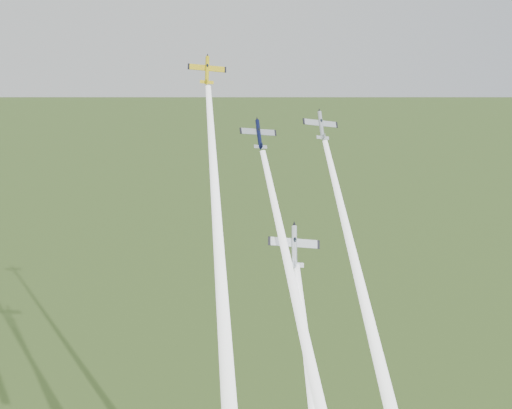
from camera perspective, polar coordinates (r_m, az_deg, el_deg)
name	(u,v)px	position (r m, az deg, el deg)	size (l,w,h in m)	color
plane_yellow	(207,70)	(113.75, -4.37, 11.83)	(6.73, 6.68, 1.05)	yellow
smoke_trail_yellow	(220,260)	(100.78, -3.25, -4.92)	(2.60, 2.60, 61.29)	white
plane_navy	(259,134)	(109.71, 0.25, 6.29)	(6.69, 6.63, 1.05)	black
smoke_trail_navy	(312,371)	(101.13, 5.02, -14.54)	(2.60, 2.60, 73.53)	white
plane_silver_right	(321,125)	(120.08, 5.81, 7.03)	(7.14, 7.09, 1.12)	#B2B9C1
smoke_trail_silver_right	(365,304)	(111.57, 9.68, -8.73)	(2.60, 2.60, 61.10)	white
plane_silver_low	(294,246)	(104.92, 3.43, -3.71)	(8.75, 8.68, 1.37)	silver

